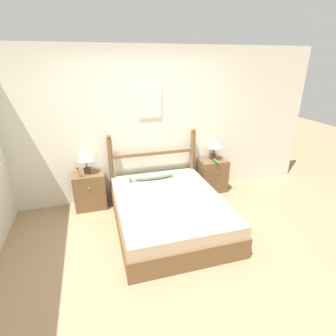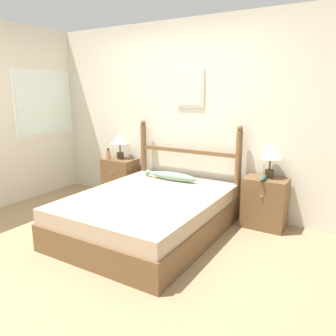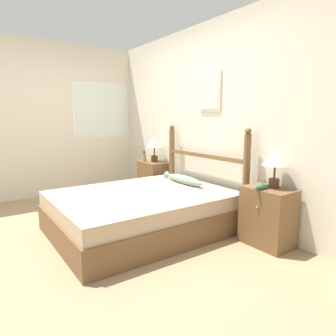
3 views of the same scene
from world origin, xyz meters
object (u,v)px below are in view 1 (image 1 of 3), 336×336
at_px(bed, 169,212).
at_px(table_lamp_left, 85,156).
at_px(table_lamp_right, 214,144).
at_px(fish_pillow, 152,176).
at_px(nightstand_left, 90,191).
at_px(bottle, 78,173).
at_px(model_boat, 216,161).
at_px(nightstand_right, 213,175).

distance_m(bed, table_lamp_left, 1.58).
bearing_deg(bed, table_lamp_left, 141.57).
height_order(table_lamp_left, table_lamp_right, same).
bearing_deg(fish_pillow, nightstand_left, 170.03).
bearing_deg(bottle, fish_pillow, -4.02).
xyz_separation_m(nightstand_left, table_lamp_left, (-0.00, 0.02, 0.60)).
xyz_separation_m(table_lamp_right, model_boat, (-0.03, -0.15, -0.27)).
bearing_deg(nightstand_right, bed, -142.16).
relative_size(nightstand_left, table_lamp_left, 1.53).
relative_size(nightstand_left, bottle, 3.54).
bearing_deg(bottle, nightstand_right, 2.37).
bearing_deg(nightstand_left, nightstand_right, 0.00).
relative_size(bed, fish_pillow, 2.60).
xyz_separation_m(table_lamp_left, bottle, (-0.14, -0.12, -0.22)).
distance_m(bed, nightstand_right, 1.41).
xyz_separation_m(bed, table_lamp_right, (1.13, 0.91, 0.68)).
bearing_deg(table_lamp_left, bed, -38.43).
distance_m(table_lamp_left, table_lamp_right, 2.24).
distance_m(bed, table_lamp_right, 1.60).
bearing_deg(table_lamp_left, nightstand_right, -0.53).
xyz_separation_m(bed, nightstand_left, (-1.11, 0.86, 0.08)).
relative_size(bed, table_lamp_right, 4.95).
bearing_deg(table_lamp_left, model_boat, -3.35).
xyz_separation_m(bed, nightstand_right, (1.11, 0.86, 0.08)).
height_order(nightstand_right, fish_pillow, nightstand_right).
bearing_deg(nightstand_right, bottle, -177.63).
distance_m(bottle, fish_pillow, 1.18).
height_order(bottle, model_boat, model_boat).
bearing_deg(nightstand_right, table_lamp_right, 70.41).
bearing_deg(bottle, table_lamp_right, 3.46).
height_order(nightstand_left, bottle, bottle).
height_order(bed, table_lamp_right, table_lamp_right).
bearing_deg(fish_pillow, table_lamp_left, 168.95).
xyz_separation_m(nightstand_left, fish_pillow, (1.02, -0.18, 0.21)).
xyz_separation_m(nightstand_right, fish_pillow, (-1.20, -0.18, 0.21)).
xyz_separation_m(nightstand_left, table_lamp_right, (2.24, 0.05, 0.60)).
height_order(table_lamp_right, fish_pillow, table_lamp_right).
bearing_deg(bottle, table_lamp_left, 40.72).
distance_m(table_lamp_left, bottle, 0.28).
relative_size(bottle, fish_pillow, 0.23).
relative_size(nightstand_left, table_lamp_right, 1.53).
distance_m(table_lamp_right, fish_pillow, 1.30).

